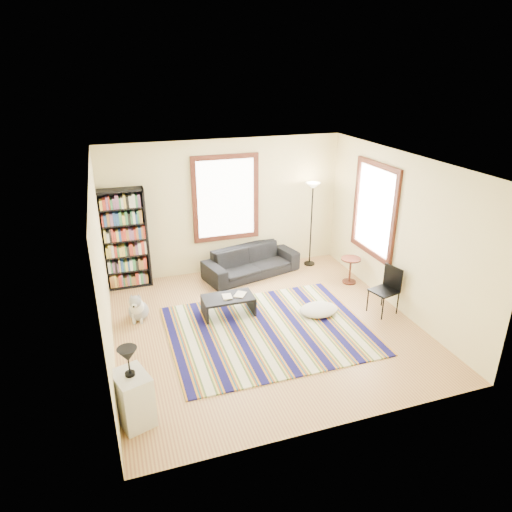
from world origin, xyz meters
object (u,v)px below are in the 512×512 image
object	(u,v)px
floor_cushion	(319,310)
white_cabinet	(133,398)
coffee_table	(228,306)
bookshelf	(124,239)
floor_lamp	(311,225)
side_table	(350,270)
sofa	(251,262)
dog	(138,305)
folding_chair	(384,291)

from	to	relation	value
floor_cushion	white_cabinet	distance (m)	3.75
floor_cushion	coffee_table	bearing A→B (deg)	162.34
bookshelf	white_cabinet	bearing A→B (deg)	-92.99
floor_lamp	white_cabinet	size ratio (longest dim) A/B	2.66
coffee_table	side_table	size ratio (longest dim) A/B	1.67
floor_cushion	floor_lamp	distance (m)	2.37
coffee_table	floor_cushion	distance (m)	1.62
floor_lamp	side_table	xyz separation A→B (m)	(0.39, -1.11, -0.66)
bookshelf	floor_cushion	bearing A→B (deg)	-35.62
coffee_table	floor_lamp	world-z (taller)	floor_lamp
floor_lamp	coffee_table	bearing A→B (deg)	-145.49
sofa	white_cabinet	bearing A→B (deg)	-140.92
side_table	dog	world-z (taller)	dog
bookshelf	sofa	bearing A→B (deg)	-6.16
white_cabinet	dog	size ratio (longest dim) A/B	1.29
bookshelf	dog	distance (m)	1.58
sofa	coffee_table	distance (m)	1.75
coffee_table	dog	world-z (taller)	dog
side_table	dog	size ratio (longest dim) A/B	0.99
floor_lamp	white_cabinet	distance (m)	5.61
bookshelf	floor_lamp	world-z (taller)	bookshelf
bookshelf	side_table	size ratio (longest dim) A/B	3.70
bookshelf	floor_cushion	xyz separation A→B (m)	(3.14, -2.25, -0.91)
folding_chair	white_cabinet	xyz separation A→B (m)	(-4.45, -1.38, -0.08)
coffee_table	white_cabinet	size ratio (longest dim) A/B	1.29
folding_chair	white_cabinet	size ratio (longest dim) A/B	1.23
floor_lamp	dog	distance (m)	4.09
folding_chair	floor_cushion	bearing A→B (deg)	150.39
floor_cushion	side_table	world-z (taller)	side_table
sofa	bookshelf	distance (m)	2.61
side_table	dog	xyz separation A→B (m)	(-4.23, -0.13, 0.00)
white_cabinet	coffee_table	bearing A→B (deg)	32.43
coffee_table	side_table	distance (m)	2.74
white_cabinet	dog	xyz separation A→B (m)	(0.27, 2.53, -0.08)
bookshelf	folding_chair	size ratio (longest dim) A/B	2.33
bookshelf	floor_lamp	bearing A→B (deg)	-2.49
coffee_table	side_table	bearing A→B (deg)	10.06
floor_cushion	folding_chair	size ratio (longest dim) A/B	0.82
bookshelf	floor_lamp	size ratio (longest dim) A/B	1.08
white_cabinet	floor_cushion	bearing A→B (deg)	8.81
bookshelf	floor_cushion	size ratio (longest dim) A/B	2.83
sofa	coffee_table	bearing A→B (deg)	-135.83
floor_lamp	side_table	world-z (taller)	floor_lamp
bookshelf	side_table	world-z (taller)	bookshelf
bookshelf	floor_lamp	distance (m)	3.91
floor_cushion	dog	world-z (taller)	dog
floor_lamp	side_table	size ratio (longest dim) A/B	3.44
coffee_table	floor_lamp	xyz separation A→B (m)	(2.31, 1.59, 0.75)
side_table	bookshelf	bearing A→B (deg)	163.42
dog	floor_lamp	bearing A→B (deg)	32.27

